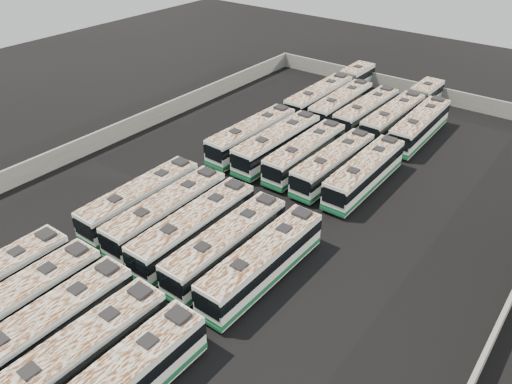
% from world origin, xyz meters
% --- Properties ---
extents(ground, '(140.00, 140.00, 0.00)m').
position_xyz_m(ground, '(0.00, 0.00, 0.00)').
color(ground, black).
rests_on(ground, ground).
extents(perimeter_wall, '(45.20, 73.20, 2.20)m').
position_xyz_m(perimeter_wall, '(0.00, 0.00, 1.10)').
color(perimeter_wall, slate).
rests_on(perimeter_wall, ground).
extents(bus_front_left, '(2.88, 12.77, 3.59)m').
position_xyz_m(bus_front_left, '(-4.40, -22.04, 1.83)').
color(bus_front_left, silver).
rests_on(bus_front_left, ground).
extents(bus_front_center, '(2.80, 12.77, 3.59)m').
position_xyz_m(bus_front_center, '(-0.96, -22.01, 1.84)').
color(bus_front_center, silver).
rests_on(bus_front_center, ground).
extents(bus_front_right, '(2.86, 12.68, 3.56)m').
position_xyz_m(bus_front_right, '(2.52, -22.12, 1.82)').
color(bus_front_right, silver).
rests_on(bus_front_right, ground).
extents(bus_midfront_far_left, '(2.80, 12.66, 3.56)m').
position_xyz_m(bus_midfront_far_left, '(-7.89, -7.73, 1.82)').
color(bus_midfront_far_left, silver).
rests_on(bus_midfront_far_left, ground).
extents(bus_midfront_left, '(2.90, 12.83, 3.61)m').
position_xyz_m(bus_midfront_left, '(-4.45, -7.74, 1.84)').
color(bus_midfront_left, silver).
rests_on(bus_midfront_left, ground).
extents(bus_midfront_center, '(2.90, 12.99, 3.65)m').
position_xyz_m(bus_midfront_center, '(-0.95, -8.00, 1.87)').
color(bus_midfront_center, silver).
rests_on(bus_midfront_center, ground).
extents(bus_midfront_right, '(2.70, 12.65, 3.56)m').
position_xyz_m(bus_midfront_right, '(2.62, -8.02, 1.82)').
color(bus_midfront_right, silver).
rests_on(bus_midfront_right, ground).
extents(bus_midfront_far_right, '(2.78, 12.75, 3.59)m').
position_xyz_m(bus_midfront_far_right, '(6.15, -7.94, 1.84)').
color(bus_midfront_far_right, silver).
rests_on(bus_midfront_far_right, ground).
extents(bus_midback_far_left, '(3.08, 13.05, 3.66)m').
position_xyz_m(bus_midback_far_left, '(-7.98, 8.91, 1.87)').
color(bus_midback_far_left, silver).
rests_on(bus_midback_far_left, ground).
extents(bus_midback_left, '(2.91, 13.04, 3.67)m').
position_xyz_m(bus_midback_left, '(-4.49, 9.00, 1.88)').
color(bus_midback_left, silver).
rests_on(bus_midback_left, ground).
extents(bus_midback_center, '(2.71, 12.51, 3.52)m').
position_xyz_m(bus_midback_center, '(-0.93, 9.12, 1.80)').
color(bus_midback_center, silver).
rests_on(bus_midback_center, ground).
extents(bus_midback_right, '(2.90, 12.47, 3.50)m').
position_xyz_m(bus_midback_right, '(2.64, 8.94, 1.79)').
color(bus_midback_right, silver).
rests_on(bus_midback_right, ground).
extents(bus_midback_far_right, '(2.75, 12.69, 3.57)m').
position_xyz_m(bus_midback_far_right, '(6.09, 9.13, 1.83)').
color(bus_midback_far_right, silver).
rests_on(bus_midback_far_right, ground).
extents(bus_back_far_left, '(2.78, 20.18, 3.66)m').
position_xyz_m(bus_back_far_left, '(-7.83, 26.74, 1.87)').
color(bus_back_far_left, silver).
rests_on(bus_back_far_left, ground).
extents(bus_back_left, '(2.93, 12.65, 3.55)m').
position_xyz_m(bus_back_left, '(-4.48, 23.20, 1.82)').
color(bus_back_left, silver).
rests_on(bus_back_left, ground).
extents(bus_back_center, '(2.93, 12.48, 3.50)m').
position_xyz_m(bus_back_center, '(-0.86, 23.20, 1.79)').
color(bus_back_center, silver).
rests_on(bus_back_center, ground).
extents(bus_back_right, '(2.98, 19.50, 3.53)m').
position_xyz_m(bus_back_right, '(2.70, 26.66, 1.80)').
color(bus_back_right, silver).
rests_on(bus_back_right, ground).
extents(bus_back_far_right, '(2.95, 12.88, 3.62)m').
position_xyz_m(bus_back_far_right, '(6.12, 23.18, 1.85)').
color(bus_back_far_right, silver).
rests_on(bus_back_far_right, ground).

